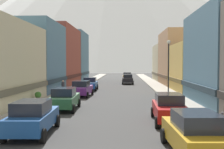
# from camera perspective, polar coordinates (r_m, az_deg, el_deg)

# --- Properties ---
(sidewalk_left) EXTENTS (2.50, 100.00, 0.15)m
(sidewalk_left) POSITION_cam_1_polar(r_m,az_deg,el_deg) (43.32, -7.01, -2.49)
(sidewalk_left) COLOR gray
(sidewalk_left) RESTS_ON ground
(sidewalk_right) EXTENTS (2.50, 100.00, 0.15)m
(sidewalk_right) POSITION_cam_1_polar(r_m,az_deg,el_deg) (43.04, 9.65, -2.54)
(sidewalk_right) COLOR gray
(sidewalk_right) RESTS_ON ground
(storefront_left_2) EXTENTS (6.73, 9.79, 8.93)m
(storefront_left_2) POSITION_cam_1_polar(r_m,az_deg,el_deg) (36.06, -16.33, 3.20)
(storefront_left_2) COLOR slate
(storefront_left_2) RESTS_ON ground
(storefront_left_3) EXTENTS (8.33, 13.38, 9.88)m
(storefront_left_3) POSITION_cam_1_polar(r_m,az_deg,el_deg) (47.40, -12.70, 3.57)
(storefront_left_3) COLOR brown
(storefront_left_3) RESTS_ON ground
(storefront_left_4) EXTENTS (7.17, 11.38, 10.47)m
(storefront_left_4) POSITION_cam_1_polar(r_m,az_deg,el_deg) (59.80, -8.91, 3.60)
(storefront_left_4) COLOR slate
(storefront_left_4) RESTS_ON ground
(storefront_right_2) EXTENTS (8.93, 10.25, 6.27)m
(storefront_right_2) POSITION_cam_1_polar(r_m,az_deg,el_deg) (37.36, 19.48, 1.15)
(storefront_right_2) COLOR #D8B259
(storefront_right_2) RESTS_ON ground
(storefront_right_3) EXTENTS (9.04, 11.44, 9.17)m
(storefront_right_3) POSITION_cam_1_polar(r_m,az_deg,el_deg) (48.17, 15.70, 3.10)
(storefront_right_3) COLOR tan
(storefront_right_3) RESTS_ON ground
(storefront_right_4) EXTENTS (7.26, 10.38, 7.61)m
(storefront_right_4) POSITION_cam_1_polar(r_m,az_deg,el_deg) (58.97, 12.38, 2.24)
(storefront_right_4) COLOR beige
(storefront_right_4) RESTS_ON ground
(car_left_0) EXTENTS (2.24, 4.48, 1.78)m
(car_left_0) POSITION_cam_1_polar(r_m,az_deg,el_deg) (14.85, -16.33, -8.62)
(car_left_0) COLOR #19478C
(car_left_0) RESTS_ON ground
(car_left_1) EXTENTS (2.19, 4.46, 1.78)m
(car_left_1) POSITION_cam_1_polar(r_m,az_deg,el_deg) (21.99, -9.97, -5.01)
(car_left_1) COLOR #265933
(car_left_1) RESTS_ON ground
(car_left_2) EXTENTS (2.25, 4.48, 1.78)m
(car_left_2) POSITION_cam_1_polar(r_m,az_deg,el_deg) (30.53, -6.41, -2.94)
(car_left_2) COLOR #591E72
(car_left_2) RESTS_ON ground
(car_left_3) EXTENTS (2.16, 4.44, 1.78)m
(car_left_3) POSITION_cam_1_polar(r_m,az_deg,el_deg) (37.70, -4.68, -1.94)
(car_left_3) COLOR #19478C
(car_left_3) RESTS_ON ground
(car_right_0) EXTENTS (2.25, 4.48, 1.78)m
(car_right_0) POSITION_cam_1_polar(r_m,az_deg,el_deg) (11.56, 17.11, -11.76)
(car_right_0) COLOR #B28419
(car_right_0) RESTS_ON ground
(car_right_1) EXTENTS (2.18, 4.45, 1.78)m
(car_right_1) POSITION_cam_1_polar(r_m,az_deg,el_deg) (17.51, 11.99, -6.91)
(car_right_1) COLOR #9E1111
(car_right_1) RESTS_ON ground
(car_driving_0) EXTENTS (2.06, 4.40, 1.78)m
(car_driving_0) POSITION_cam_1_polar(r_m,az_deg,el_deg) (58.86, 3.21, -0.40)
(car_driving_0) COLOR #B28419
(car_driving_0) RESTS_ON ground
(car_driving_1) EXTENTS (2.06, 4.40, 1.78)m
(car_driving_1) POSITION_cam_1_polar(r_m,az_deg,el_deg) (49.05, 3.33, -0.95)
(car_driving_1) COLOR black
(car_driving_1) RESTS_ON ground
(potted_plant_2) EXTENTS (0.60, 0.60, 0.96)m
(potted_plant_2) POSITION_cam_1_polar(r_m,az_deg,el_deg) (25.96, -15.33, -4.35)
(potted_plant_2) COLOR gray
(potted_plant_2) RESTS_ON sidewalk_left
(pedestrian_2) EXTENTS (0.36, 0.36, 1.58)m
(pedestrian_2) POSITION_cam_1_polar(r_m,az_deg,el_deg) (32.42, -10.28, -2.71)
(pedestrian_2) COLOR #333338
(pedestrian_2) RESTS_ON sidewalk_left
(streetlamp_right) EXTENTS (0.36, 0.36, 5.86)m
(streetlamp_right) POSITION_cam_1_polar(r_m,az_deg,el_deg) (27.34, 11.84, 2.88)
(streetlamp_right) COLOR black
(streetlamp_right) RESTS_ON sidewalk_right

